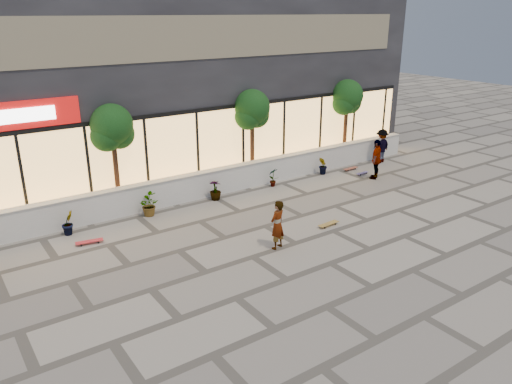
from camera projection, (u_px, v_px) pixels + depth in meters
ground at (331, 263)px, 14.57m from camera, size 80.00×80.00×0.00m
planter_wall at (210, 183)px, 19.79m from camera, size 22.00×0.42×1.04m
retail_building at (148, 74)px, 22.75m from camera, size 24.00×9.17×8.50m
shrub_b at (68, 223)px, 16.35m from camera, size 0.57×0.57×0.81m
shrub_c at (148, 205)px, 17.85m from camera, size 0.68×0.77×0.81m
shrub_d at (215, 190)px, 19.36m from camera, size 0.64×0.64×0.81m
shrub_e at (273, 177)px, 20.86m from camera, size 0.46×0.35×0.81m
shrub_f at (323, 166)px, 22.36m from camera, size 0.55×0.57×0.81m
tree_midwest at (112, 130)px, 17.61m from camera, size 1.60×1.50×3.92m
tree_mideast at (252, 112)px, 20.83m from camera, size 1.60×1.50×3.92m
tree_east at (347, 99)px, 23.79m from camera, size 1.60×1.50×3.92m
skater_center at (277, 225)px, 15.26m from camera, size 0.66×0.53×1.57m
skater_right_near at (376, 159)px, 21.67m from camera, size 1.10×0.89×1.76m
skater_right_far at (381, 146)px, 24.04m from camera, size 1.12×0.73×1.62m
skateboard_center at (329, 224)px, 17.07m from camera, size 0.84×0.27×0.10m
skateboard_left at (89, 242)px, 15.76m from camera, size 0.87×0.37×0.10m
skateboard_right_near at (351, 168)px, 23.09m from camera, size 0.81×0.24×0.10m
skateboard_right_far at (363, 173)px, 22.48m from camera, size 0.70×0.23×0.08m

